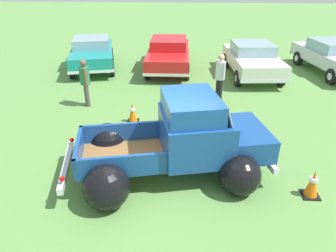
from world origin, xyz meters
name	(u,v)px	position (x,y,z in m)	size (l,w,h in m)	color
ground_plane	(166,173)	(0.00, 0.00, 0.00)	(80.00, 80.00, 0.00)	#609347
vintage_pickup_truck	(183,144)	(0.38, 0.08, 0.76)	(4.91, 3.48, 1.96)	black
show_car_0	(92,52)	(-4.05, 8.38, 0.78)	(2.83, 4.48, 1.43)	black
show_car_1	(169,53)	(-0.43, 8.44, 0.79)	(1.97, 4.64, 1.43)	black
show_car_2	(252,58)	(3.31, 7.67, 0.78)	(2.25, 4.39, 1.43)	black
show_car_3	(332,56)	(7.00, 8.32, 0.78)	(2.53, 4.82, 1.43)	black
spectator_0	(85,80)	(-3.03, 3.89, 0.93)	(0.45, 0.52, 1.64)	#4C4742
spectator_1	(220,75)	(1.61, 4.57, 0.98)	(0.46, 0.51, 1.72)	black
lane_cone_0	(313,184)	(3.13, -0.65, 0.31)	(0.36, 0.36, 0.63)	black
lane_cone_1	(133,113)	(-1.23, 2.69, 0.31)	(0.36, 0.36, 0.63)	black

